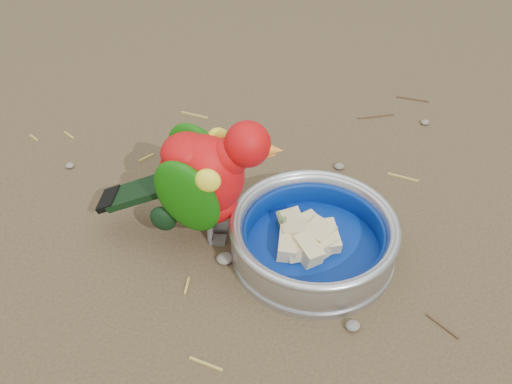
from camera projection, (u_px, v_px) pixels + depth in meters
name	position (u px, v px, depth m)	size (l,w,h in m)	color
ground	(295.00, 259.00, 0.78)	(60.00, 60.00, 0.00)	#4B3B27
food_bowl	(312.00, 250.00, 0.78)	(0.22, 0.22, 0.02)	#B2B2BA
bowl_wall	(314.00, 235.00, 0.76)	(0.22, 0.22, 0.04)	#B2B2BA
fruit_wedges	(314.00, 238.00, 0.76)	(0.13, 0.13, 0.03)	#D9C489
lory_parrot	(205.00, 185.00, 0.75)	(0.11, 0.23, 0.19)	#BD090C
ground_debris	(298.00, 225.00, 0.82)	(0.90, 0.80, 0.01)	#AB9545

